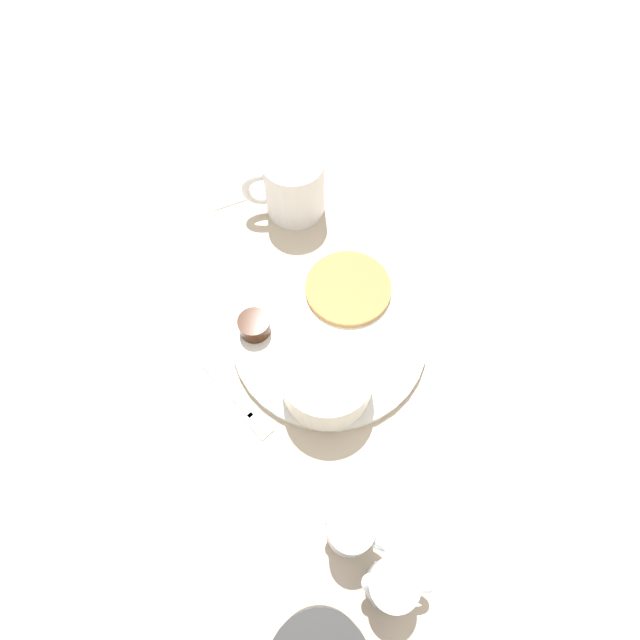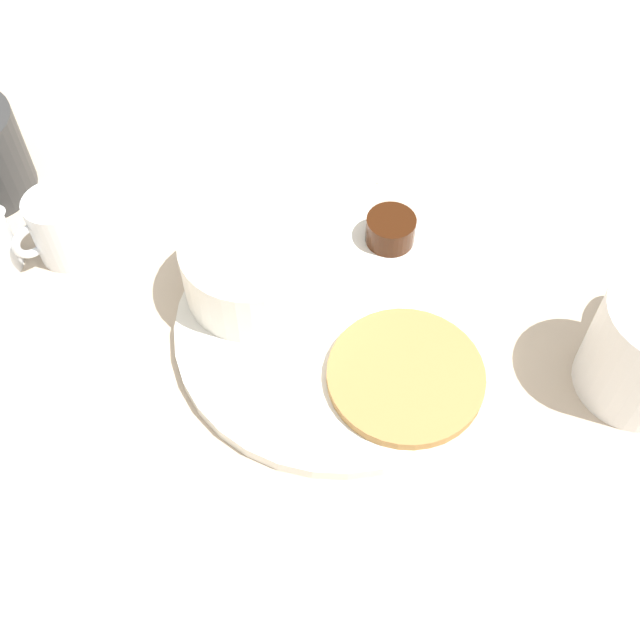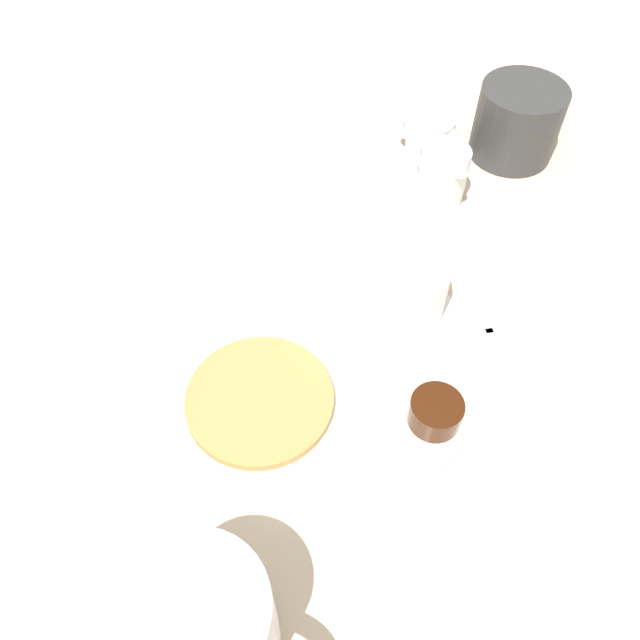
{
  "view_description": "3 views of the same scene",
  "coord_description": "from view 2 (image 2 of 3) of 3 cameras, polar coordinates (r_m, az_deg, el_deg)",
  "views": [
    {
      "loc": [
        -0.1,
        -0.29,
        0.62
      ],
      "look_at": [
        -0.01,
        0.01,
        0.03
      ],
      "focal_mm": 28.0,
      "sensor_mm": 36.0,
      "label": 1
    },
    {
      "loc": [
        0.37,
        0.04,
        0.55
      ],
      "look_at": [
        0.02,
        -0.01,
        0.04
      ],
      "focal_mm": 45.0,
      "sensor_mm": 36.0,
      "label": 2
    },
    {
      "loc": [
        -0.08,
        0.29,
        0.46
      ],
      "look_at": [
        0.01,
        -0.01,
        0.05
      ],
      "focal_mm": 35.0,
      "sensor_mm": 36.0,
      "label": 3
    }
  ],
  "objects": [
    {
      "name": "fork",
      "position": [
        0.75,
        -2.22,
        8.39
      ],
      "size": [
        0.08,
        0.13,
        0.0
      ],
      "color": "silver",
      "rests_on": "ground_plane"
    },
    {
      "name": "plate",
      "position": [
        0.66,
        1.24,
        -0.49
      ],
      "size": [
        0.27,
        0.27,
        0.01
      ],
      "color": "white",
      "rests_on": "ground_plane"
    },
    {
      "name": "syrup_cup",
      "position": [
        0.7,
        5.04,
        6.42
      ],
      "size": [
        0.04,
        0.04,
        0.03
      ],
      "color": "#38190A",
      "rests_on": "plate"
    },
    {
      "name": "butter_ramekin",
      "position": [
        0.68,
        -5.82,
        4.79
      ],
      "size": [
        0.04,
        0.04,
        0.04
      ],
      "color": "white",
      "rests_on": "plate"
    },
    {
      "name": "creamer_pitcher_near",
      "position": [
        0.72,
        -18.0,
        6.29
      ],
      "size": [
        0.06,
        0.06,
        0.07
      ],
      "color": "white",
      "rests_on": "ground_plane"
    },
    {
      "name": "pancake_stack",
      "position": [
        0.62,
        6.12,
        -3.97
      ],
      "size": [
        0.12,
        0.12,
        0.01
      ],
      "color": "#B78447",
      "rests_on": "plate"
    },
    {
      "name": "bowl",
      "position": [
        0.65,
        -4.86,
        3.93
      ],
      "size": [
        0.11,
        0.11,
        0.06
      ],
      "color": "white",
      "rests_on": "plate"
    },
    {
      "name": "ground_plane",
      "position": [
        0.66,
        1.23,
        -0.79
      ],
      "size": [
        4.0,
        4.0,
        0.0
      ],
      "primitive_type": "plane",
      "color": "#C6B299"
    }
  ]
}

